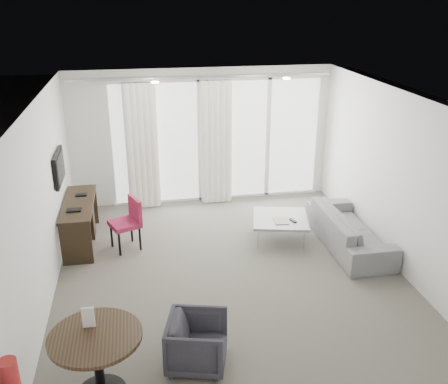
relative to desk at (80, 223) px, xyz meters
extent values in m
cube|color=#5A574C|center=(2.24, -1.49, -0.36)|extent=(5.00, 6.00, 0.00)
cube|color=white|center=(2.24, -1.49, 2.24)|extent=(5.00, 6.00, 0.00)
cube|color=silver|center=(-0.26, -1.49, 0.94)|extent=(0.00, 6.00, 2.60)
cube|color=silver|center=(4.74, -1.49, 0.94)|extent=(0.00, 6.00, 2.60)
cube|color=silver|center=(2.24, -4.49, 0.94)|extent=(5.00, 0.00, 2.60)
cylinder|color=#FFE0B2|center=(1.34, 0.11, 2.23)|extent=(0.12, 0.12, 0.02)
cylinder|color=#FFE0B2|center=(3.44, 0.11, 2.23)|extent=(0.12, 0.12, 0.02)
imported|color=#2B2A31|center=(1.52, -3.24, -0.07)|extent=(0.79, 0.78, 0.59)
imported|color=slate|center=(4.31, -0.88, -0.07)|extent=(0.79, 2.02, 0.59)
cube|color=#4D4D50|center=(2.54, 3.01, -0.42)|extent=(5.60, 3.00, 0.12)
camera|label=1|loc=(1.02, -7.69, 3.53)|focal=40.00mm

